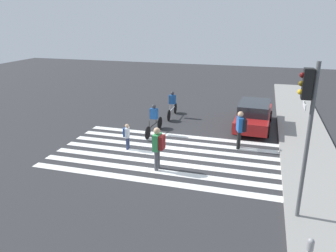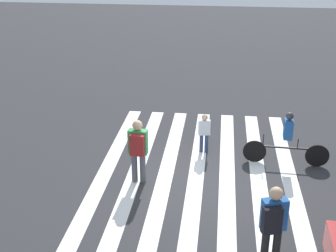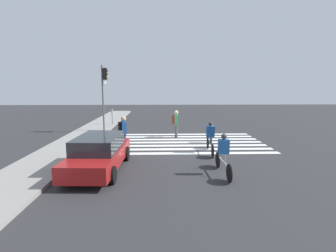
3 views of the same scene
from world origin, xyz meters
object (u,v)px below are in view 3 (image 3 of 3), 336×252
object	(u,v)px
car_parked_dark_suv	(99,153)
traffic_light	(104,86)
pedestrian_adult_blue_shirt	(212,131)
pedestrian_adult_tall_backpack	(176,122)
pedestrian_adult_yellow_jacket	(123,130)
cyclist_far_lane	(223,153)
cyclist_near_curb	(210,136)
parking_meter	(112,113)

from	to	relation	value
car_parked_dark_suv	traffic_light	bearing A→B (deg)	12.52
traffic_light	pedestrian_adult_blue_shirt	distance (m)	8.52
pedestrian_adult_tall_backpack	pedestrian_adult_yellow_jacket	bearing A→B (deg)	-38.72
pedestrian_adult_tall_backpack	cyclist_far_lane	distance (m)	7.46
pedestrian_adult_yellow_jacket	cyclist_near_curb	xyz separation A→B (m)	(-0.82, -4.55, -0.20)
pedestrian_adult_tall_backpack	cyclist_far_lane	size ratio (longest dim) A/B	0.76
parking_meter	pedestrian_adult_yellow_jacket	xyz separation A→B (m)	(-8.31, -2.12, -0.00)
cyclist_far_lane	cyclist_near_curb	distance (m)	3.26
cyclist_far_lane	car_parked_dark_suv	xyz separation A→B (m)	(0.63, 4.94, -0.13)
pedestrian_adult_yellow_jacket	car_parked_dark_suv	bearing A→B (deg)	-25.27
cyclist_near_curb	car_parked_dark_suv	size ratio (longest dim) A/B	0.52
pedestrian_adult_blue_shirt	car_parked_dark_suv	distance (m)	7.49
parking_meter	pedestrian_adult_tall_backpack	xyz separation A→B (m)	(-5.07, -5.12, -0.01)
pedestrian_adult_yellow_jacket	cyclist_near_curb	size ratio (longest dim) A/B	0.74
pedestrian_adult_tall_backpack	cyclist_far_lane	xyz separation A→B (m)	(-7.32, -1.45, -0.19)
traffic_light	cyclist_far_lane	distance (m)	11.76
parking_meter	pedestrian_adult_yellow_jacket	distance (m)	8.58
pedestrian_adult_tall_backpack	cyclist_near_curb	size ratio (longest dim) A/B	0.73
pedestrian_adult_blue_shirt	pedestrian_adult_yellow_jacket	size ratio (longest dim) A/B	0.69
pedestrian_adult_yellow_jacket	cyclist_near_curb	world-z (taller)	pedestrian_adult_yellow_jacket
pedestrian_adult_yellow_jacket	cyclist_far_lane	distance (m)	6.04
pedestrian_adult_yellow_jacket	cyclist_near_curb	bearing A→B (deg)	62.62
car_parked_dark_suv	pedestrian_adult_tall_backpack	bearing A→B (deg)	-25.14
traffic_light	parking_meter	world-z (taller)	traffic_light
pedestrian_adult_yellow_jacket	pedestrian_adult_tall_backpack	bearing A→B (deg)	120.00
pedestrian_adult_blue_shirt	cyclist_far_lane	distance (m)	5.68
cyclist_far_lane	pedestrian_adult_tall_backpack	bearing A→B (deg)	9.44
parking_meter	cyclist_near_curb	distance (m)	11.30
pedestrian_adult_tall_backpack	pedestrian_adult_yellow_jacket	xyz separation A→B (m)	(-3.24, 3.00, 0.01)
traffic_light	cyclist_near_curb	size ratio (longest dim) A/B	1.98
traffic_light	cyclist_far_lane	xyz separation A→B (m)	(-9.46, -6.51, -2.53)
parking_meter	cyclist_far_lane	size ratio (longest dim) A/B	0.60
cyclist_far_lane	car_parked_dark_suv	bearing A→B (deg)	80.97
cyclist_far_lane	car_parked_dark_suv	distance (m)	4.98
cyclist_near_curb	car_parked_dark_suv	xyz separation A→B (m)	(-2.63, 5.03, -0.13)
traffic_light	pedestrian_adult_yellow_jacket	distance (m)	6.21
traffic_light	parking_meter	xyz separation A→B (m)	(2.93, 0.06, -2.33)
pedestrian_adult_yellow_jacket	car_parked_dark_suv	world-z (taller)	pedestrian_adult_yellow_jacket
cyclist_far_lane	parking_meter	bearing A→B (deg)	26.17
pedestrian_adult_blue_shirt	cyclist_far_lane	size ratio (longest dim) A/B	0.53
pedestrian_adult_tall_backpack	cyclist_near_curb	world-z (taller)	pedestrian_adult_tall_backpack
traffic_light	pedestrian_adult_tall_backpack	xyz separation A→B (m)	(-2.14, -5.06, -2.34)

